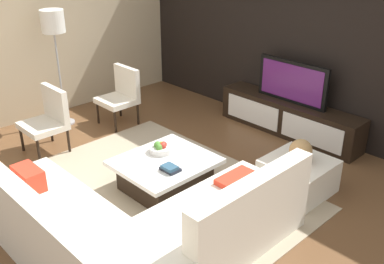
{
  "coord_description": "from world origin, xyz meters",
  "views": [
    {
      "loc": [
        3.33,
        -2.78,
        2.82
      ],
      "look_at": [
        -0.16,
        0.58,
        0.56
      ],
      "focal_mm": 41.79,
      "sensor_mm": 36.0,
      "label": 1
    }
  ],
  "objects_px": {
    "accent_chair_far": "(121,92)",
    "decorative_ball": "(301,150)",
    "sectional_couch": "(130,227)",
    "fruit_bowl": "(161,148)",
    "media_console": "(289,118)",
    "coffee_table": "(165,174)",
    "accent_chair_near": "(49,116)",
    "ottoman": "(298,176)",
    "floor_lamp": "(53,28)",
    "television": "(292,82)",
    "book_stack": "(170,168)"
  },
  "relations": [
    {
      "from": "accent_chair_far",
      "to": "decorative_ball",
      "type": "height_order",
      "value": "accent_chair_far"
    },
    {
      "from": "sectional_couch",
      "to": "decorative_ball",
      "type": "distance_m",
      "value": 2.09
    },
    {
      "from": "decorative_ball",
      "to": "fruit_bowl",
      "type": "bearing_deg",
      "value": -142.81
    },
    {
      "from": "media_console",
      "to": "coffee_table",
      "type": "xyz_separation_m",
      "value": [
        -0.1,
        -2.3,
        -0.05
      ]
    },
    {
      "from": "coffee_table",
      "to": "accent_chair_far",
      "type": "height_order",
      "value": "accent_chair_far"
    },
    {
      "from": "decorative_ball",
      "to": "accent_chair_near",
      "type": "bearing_deg",
      "value": -152.67
    },
    {
      "from": "media_console",
      "to": "sectional_couch",
      "type": "height_order",
      "value": "sectional_couch"
    },
    {
      "from": "sectional_couch",
      "to": "ottoman",
      "type": "relative_size",
      "value": 3.49
    },
    {
      "from": "accent_chair_near",
      "to": "fruit_bowl",
      "type": "relative_size",
      "value": 3.11
    },
    {
      "from": "sectional_couch",
      "to": "accent_chair_far",
      "type": "height_order",
      "value": "accent_chair_far"
    },
    {
      "from": "fruit_bowl",
      "to": "accent_chair_far",
      "type": "xyz_separation_m",
      "value": [
        -1.75,
        0.7,
        0.06
      ]
    },
    {
      "from": "floor_lamp",
      "to": "accent_chair_far",
      "type": "bearing_deg",
      "value": 48.6
    },
    {
      "from": "accent_chair_far",
      "to": "television",
      "type": "bearing_deg",
      "value": 34.32
    },
    {
      "from": "media_console",
      "to": "decorative_ball",
      "type": "xyz_separation_m",
      "value": [
        0.99,
        -1.23,
        0.28
      ]
    },
    {
      "from": "coffee_table",
      "to": "floor_lamp",
      "type": "relative_size",
      "value": 0.61
    },
    {
      "from": "accent_chair_far",
      "to": "book_stack",
      "type": "distance_m",
      "value": 2.34
    },
    {
      "from": "sectional_couch",
      "to": "decorative_ball",
      "type": "xyz_separation_m",
      "value": [
        0.47,
        2.03,
        0.24
      ]
    },
    {
      "from": "accent_chair_near",
      "to": "accent_chair_far",
      "type": "height_order",
      "value": "same"
    },
    {
      "from": "television",
      "to": "book_stack",
      "type": "height_order",
      "value": "television"
    },
    {
      "from": "television",
      "to": "ottoman",
      "type": "bearing_deg",
      "value": -51.2
    },
    {
      "from": "floor_lamp",
      "to": "ottoman",
      "type": "height_order",
      "value": "floor_lamp"
    },
    {
      "from": "television",
      "to": "floor_lamp",
      "type": "xyz_separation_m",
      "value": [
        -2.62,
        -2.17,
        0.67
      ]
    },
    {
      "from": "fruit_bowl",
      "to": "ottoman",
      "type": "bearing_deg",
      "value": 37.19
    },
    {
      "from": "media_console",
      "to": "accent_chair_near",
      "type": "bearing_deg",
      "value": -125.22
    },
    {
      "from": "accent_chair_near",
      "to": "decorative_ball",
      "type": "bearing_deg",
      "value": 22.68
    },
    {
      "from": "media_console",
      "to": "coffee_table",
      "type": "height_order",
      "value": "media_console"
    },
    {
      "from": "media_console",
      "to": "accent_chair_far",
      "type": "distance_m",
      "value": 2.54
    },
    {
      "from": "decorative_ball",
      "to": "book_stack",
      "type": "xyz_separation_m",
      "value": [
        -0.87,
        -1.18,
        -0.12
      ]
    },
    {
      "from": "ottoman",
      "to": "book_stack",
      "type": "xyz_separation_m",
      "value": [
        -0.87,
        -1.18,
        0.21
      ]
    },
    {
      "from": "sectional_couch",
      "to": "ottoman",
      "type": "height_order",
      "value": "sectional_couch"
    },
    {
      "from": "accent_chair_near",
      "to": "floor_lamp",
      "type": "xyz_separation_m",
      "value": [
        -0.68,
        0.58,
        0.98
      ]
    },
    {
      "from": "television",
      "to": "sectional_couch",
      "type": "distance_m",
      "value": 3.34
    },
    {
      "from": "floor_lamp",
      "to": "decorative_ball",
      "type": "relative_size",
      "value": 6.71
    },
    {
      "from": "floor_lamp",
      "to": "decorative_ball",
      "type": "height_order",
      "value": "floor_lamp"
    },
    {
      "from": "accent_chair_far",
      "to": "sectional_couch",
      "type": "bearing_deg",
      "value": -36.72
    },
    {
      "from": "television",
      "to": "accent_chair_near",
      "type": "xyz_separation_m",
      "value": [
        -1.94,
        -2.75,
        -0.31
      ]
    },
    {
      "from": "ottoman",
      "to": "decorative_ball",
      "type": "bearing_deg",
      "value": 0.0
    },
    {
      "from": "ottoman",
      "to": "floor_lamp",
      "type": "bearing_deg",
      "value": -165.45
    },
    {
      "from": "coffee_table",
      "to": "decorative_ball",
      "type": "height_order",
      "value": "decorative_ball"
    },
    {
      "from": "coffee_table",
      "to": "floor_lamp",
      "type": "distance_m",
      "value": 2.83
    },
    {
      "from": "sectional_couch",
      "to": "book_stack",
      "type": "height_order",
      "value": "sectional_couch"
    },
    {
      "from": "decorative_ball",
      "to": "book_stack",
      "type": "relative_size",
      "value": 1.26
    },
    {
      "from": "accent_chair_far",
      "to": "decorative_ball",
      "type": "relative_size",
      "value": 3.37
    },
    {
      "from": "ottoman",
      "to": "book_stack",
      "type": "distance_m",
      "value": 1.48
    },
    {
      "from": "accent_chair_near",
      "to": "ottoman",
      "type": "distance_m",
      "value": 3.32
    },
    {
      "from": "media_console",
      "to": "book_stack",
      "type": "bearing_deg",
      "value": -87.05
    },
    {
      "from": "television",
      "to": "sectional_couch",
      "type": "bearing_deg",
      "value": -80.86
    },
    {
      "from": "coffee_table",
      "to": "ottoman",
      "type": "xyz_separation_m",
      "value": [
        1.09,
        1.06,
        -0.0
      ]
    },
    {
      "from": "media_console",
      "to": "book_stack",
      "type": "distance_m",
      "value": 2.42
    },
    {
      "from": "media_console",
      "to": "book_stack",
      "type": "xyz_separation_m",
      "value": [
        0.12,
        -2.41,
        0.16
      ]
    }
  ]
}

